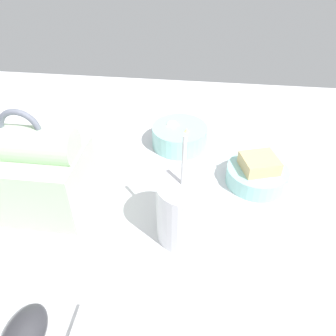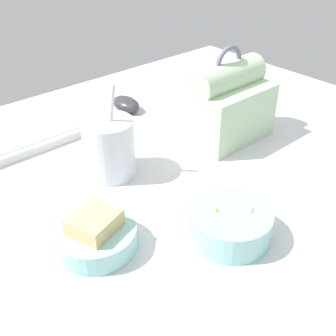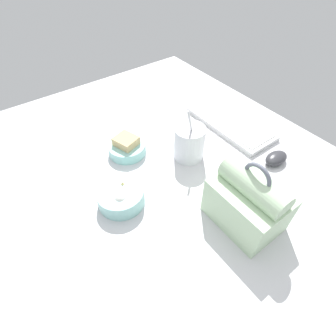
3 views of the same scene
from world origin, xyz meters
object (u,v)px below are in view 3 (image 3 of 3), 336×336
object	(u,v)px
soup_cup	(189,142)
bento_bowl_sandwich	(127,147)
lunch_bag	(248,202)
computer_mouse	(276,158)
bento_bowl_snacks	(121,196)
keyboard	(230,123)

from	to	relation	value
soup_cup	bento_bowl_sandwich	size ratio (longest dim) A/B	1.51
lunch_bag	computer_mouse	distance (cm)	27.26
bento_bowl_snacks	keyboard	bearing A→B (deg)	97.94
computer_mouse	lunch_bag	bearing A→B (deg)	-71.05
lunch_bag	bento_bowl_snacks	distance (cm)	34.12
lunch_bag	keyboard	bearing A→B (deg)	138.64
bento_bowl_snacks	soup_cup	bearing A→B (deg)	97.42
soup_cup	bento_bowl_snacks	xyz separation A→B (cm)	(3.58, -27.52, -3.28)
soup_cup	computer_mouse	distance (cm)	28.82
keyboard	soup_cup	xyz separation A→B (cm)	(3.53, -23.54, 4.92)
keyboard	bento_bowl_sandwich	distance (cm)	40.48
bento_bowl_snacks	computer_mouse	distance (cm)	51.01
soup_cup	computer_mouse	bearing A→B (deg)	47.47
keyboard	bento_bowl_sandwich	bearing A→B (deg)	-104.42
soup_cup	bento_bowl_sandwich	bearing A→B (deg)	-131.03
lunch_bag	bento_bowl_snacks	bearing A→B (deg)	-136.12
soup_cup	bento_bowl_sandwich	world-z (taller)	soup_cup
computer_mouse	keyboard	bearing A→B (deg)	173.67
keyboard	bento_bowl_snacks	bearing A→B (deg)	-82.06
keyboard	bento_bowl_snacks	xyz separation A→B (cm)	(7.12, -51.06, 1.64)
soup_cup	bento_bowl_snacks	size ratio (longest dim) A/B	1.45
bento_bowl_sandwich	lunch_bag	bearing A→B (deg)	15.48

